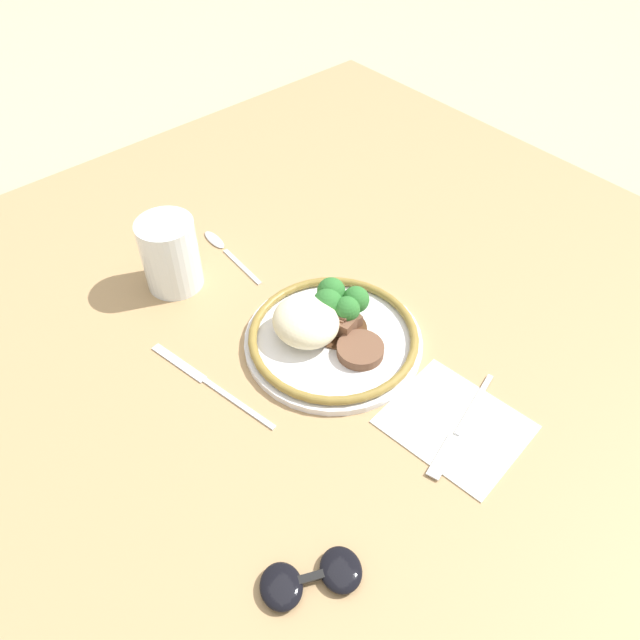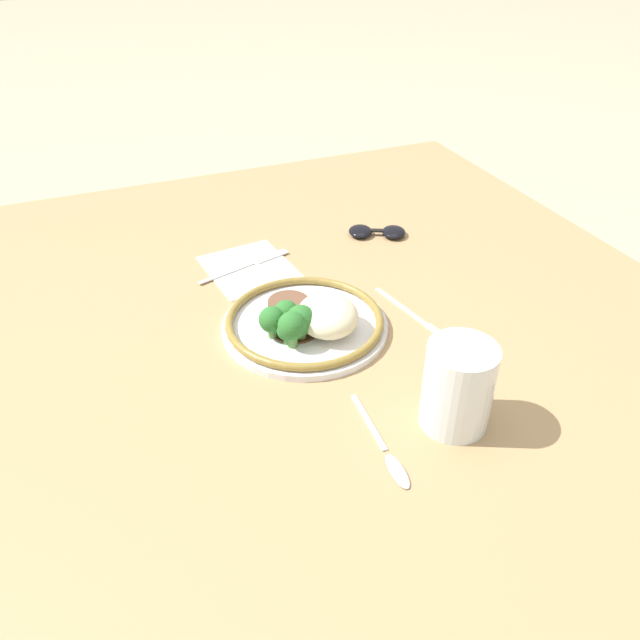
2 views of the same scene
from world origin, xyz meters
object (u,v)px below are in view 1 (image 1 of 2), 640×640
(fork, at_px, (457,433))
(plate, at_px, (330,329))
(spoon, at_px, (221,246))
(knife, at_px, (207,383))
(juice_glass, at_px, (171,258))
(sunglasses, at_px, (311,578))

(fork, bearing_deg, plate, -102.96)
(spoon, bearing_deg, fork, -175.37)
(plate, xyz_separation_m, spoon, (0.27, -0.00, -0.02))
(spoon, bearing_deg, knife, 145.00)
(fork, height_order, spoon, same)
(plate, xyz_separation_m, knife, (0.05, 0.17, -0.02))
(juice_glass, bearing_deg, fork, -166.51)
(juice_glass, distance_m, knife, 0.21)
(spoon, distance_m, sunglasses, 0.56)
(fork, height_order, sunglasses, sunglasses)
(juice_glass, height_order, sunglasses, juice_glass)
(juice_glass, height_order, spoon, juice_glass)
(juice_glass, relative_size, spoon, 0.70)
(fork, distance_m, spoon, 0.49)
(plate, height_order, sunglasses, plate)
(knife, distance_m, sunglasses, 0.29)
(plate, distance_m, knife, 0.18)
(knife, bearing_deg, spoon, -49.01)
(juice_glass, xyz_separation_m, knife, (-0.19, 0.07, -0.05))
(plate, relative_size, spoon, 1.53)
(knife, bearing_deg, sunglasses, 156.68)
(juice_glass, height_order, fork, juice_glass)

